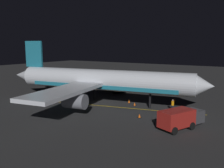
{
  "coord_description": "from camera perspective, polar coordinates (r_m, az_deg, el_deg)",
  "views": [
    {
      "loc": [
        32.39,
        23.21,
        9.58
      ],
      "look_at": [
        0.0,
        2.0,
        3.5
      ],
      "focal_mm": 38.81,
      "sensor_mm": 36.0,
      "label": 1
    }
  ],
  "objects": [
    {
      "name": "traffic_cone_near_left",
      "position": [
        43.84,
        14.59,
        -3.66
      ],
      "size": [
        0.5,
        0.5,
        0.55
      ],
      "color": "#EA590F",
      "rests_on": "ground_plane"
    },
    {
      "name": "ground_crew_worker",
      "position": [
        37.23,
        14.08,
        -4.86
      ],
      "size": [
        0.4,
        0.4,
        1.74
      ],
      "color": "black",
      "rests_on": "ground_plane"
    },
    {
      "name": "baggage_truck",
      "position": [
        29.53,
        15.78,
        -7.87
      ],
      "size": [
        6.37,
        4.25,
        2.33
      ],
      "color": "maroon",
      "rests_on": "ground_plane"
    },
    {
      "name": "apron_guide_stripe",
      "position": [
        38.39,
        2.04,
        -5.53
      ],
      "size": [
        6.31,
        24.83,
        0.01
      ],
      "primitive_type": "cube",
      "rotation": [
        0.0,
        0.0,
        0.24
      ],
      "color": "gold",
      "rests_on": "ground_plane"
    },
    {
      "name": "catering_truck",
      "position": [
        51.09,
        0.73,
        -0.48
      ],
      "size": [
        5.07,
        5.65,
        2.41
      ],
      "color": "gold",
      "rests_on": "ground_plane"
    },
    {
      "name": "airliner",
      "position": [
        40.52,
        -3.15,
        0.76
      ],
      "size": [
        32.37,
        35.82,
        10.51
      ],
      "color": "silver",
      "rests_on": "ground_plane"
    },
    {
      "name": "traffic_cone_under_wing",
      "position": [
        39.61,
        5.35,
        -4.74
      ],
      "size": [
        0.5,
        0.5,
        0.55
      ],
      "color": "#EA590F",
      "rests_on": "ground_plane"
    },
    {
      "name": "traffic_cone_far",
      "position": [
        41.38,
        4.04,
        -4.13
      ],
      "size": [
        0.5,
        0.5,
        0.55
      ],
      "color": "#EA590F",
      "rests_on": "ground_plane"
    },
    {
      "name": "ground_plane",
      "position": [
        41.01,
        -2.35,
        -4.74
      ],
      "size": [
        180.0,
        180.0,
        0.2
      ],
      "primitive_type": "cube",
      "color": "#2C2C2D"
    },
    {
      "name": "traffic_cone_near_right",
      "position": [
        33.2,
        6.48,
        -7.46
      ],
      "size": [
        0.5,
        0.5,
        0.55
      ],
      "color": "#EA590F",
      "rests_on": "ground_plane"
    }
  ]
}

